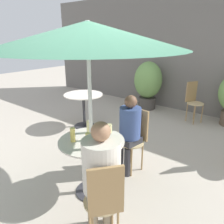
# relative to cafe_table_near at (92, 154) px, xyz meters

# --- Properties ---
(ground_plane) EXTENTS (20.00, 20.00, 0.00)m
(ground_plane) POSITION_rel_cafe_table_near_xyz_m (-0.09, 0.06, -0.56)
(ground_plane) COLOR #B2A899
(storefront_wall) EXTENTS (10.00, 0.06, 3.00)m
(storefront_wall) POSITION_rel_cafe_table_near_xyz_m (-0.09, 3.94, 0.94)
(storefront_wall) COLOR slate
(storefront_wall) RESTS_ON ground_plane
(cafe_table_near) EXTENTS (0.80, 0.80, 0.74)m
(cafe_table_near) POSITION_rel_cafe_table_near_xyz_m (0.00, 0.00, 0.00)
(cafe_table_near) COLOR #2D2D33
(cafe_table_near) RESTS_ON ground_plane
(cafe_table_far) EXTENTS (0.83, 0.83, 0.74)m
(cafe_table_far) POSITION_rel_cafe_table_near_xyz_m (-1.64, 1.48, 0.01)
(cafe_table_far) COLOR #2D2D33
(cafe_table_far) RESTS_ON ground_plane
(bistro_chair_0) EXTENTS (0.42, 0.42, 0.93)m
(bistro_chair_0) POSITION_rel_cafe_table_near_xyz_m (0.63, -0.51, 0.00)
(bistro_chair_0) COLOR tan
(bistro_chair_0) RESTS_ON ground_plane
(bistro_chair_1) EXTENTS (0.37, 0.39, 0.93)m
(bistro_chair_1) POSITION_rel_cafe_table_near_xyz_m (0.13, 0.80, 0.00)
(bistro_chair_1) COLOR tan
(bistro_chair_1) RESTS_ON ground_plane
(bistro_chair_3) EXTENTS (0.41, 0.40, 0.93)m
(bistro_chair_3) POSITION_rel_cafe_table_near_xyz_m (0.12, 3.28, 0.00)
(bistro_chair_3) COLOR tan
(bistro_chair_3) RESTS_ON ground_plane
(seated_person_0) EXTENTS (0.45, 0.44, 1.25)m
(seated_person_0) POSITION_rel_cafe_table_near_xyz_m (0.52, -0.42, 0.18)
(seated_person_0) COLOR gray
(seated_person_0) RESTS_ON ground_plane
(seated_person_1) EXTENTS (0.30, 0.33, 1.17)m
(seated_person_1) POSITION_rel_cafe_table_near_xyz_m (0.10, 0.66, 0.15)
(seated_person_1) COLOR #2D2D33
(seated_person_1) RESTS_ON ground_plane
(beer_glass_0) EXTENTS (0.06, 0.06, 0.20)m
(beer_glass_0) POSITION_rel_cafe_table_near_xyz_m (0.15, 0.16, 0.28)
(beer_glass_0) COLOR beige
(beer_glass_0) RESTS_ON cafe_table_near
(beer_glass_1) EXTENTS (0.06, 0.06, 0.16)m
(beer_glass_1) POSITION_rel_cafe_table_near_xyz_m (-0.17, 0.14, 0.26)
(beer_glass_1) COLOR beige
(beer_glass_1) RESTS_ON cafe_table_near
(beer_glass_2) EXTENTS (0.06, 0.06, 0.17)m
(beer_glass_2) POSITION_rel_cafe_table_near_xyz_m (-0.15, -0.16, 0.27)
(beer_glass_2) COLOR #DBC65B
(beer_glass_2) RESTS_ON cafe_table_near
(beer_glass_3) EXTENTS (0.06, 0.06, 0.20)m
(beer_glass_3) POSITION_rel_cafe_table_near_xyz_m (0.12, -0.18, 0.28)
(beer_glass_3) COLOR #DBC65B
(beer_glass_3) RESTS_ON cafe_table_near
(potted_plant_0) EXTENTS (0.75, 0.75, 1.29)m
(potted_plant_0) POSITION_rel_cafe_table_near_xyz_m (-1.18, 3.48, 0.17)
(potted_plant_0) COLOR #47423D
(potted_plant_0) RESTS_ON ground_plane
(umbrella) EXTENTS (2.07, 2.07, 2.08)m
(umbrella) POSITION_rel_cafe_table_near_xyz_m (0.00, 0.00, 1.37)
(umbrella) COLOR silver
(umbrella) RESTS_ON ground_plane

